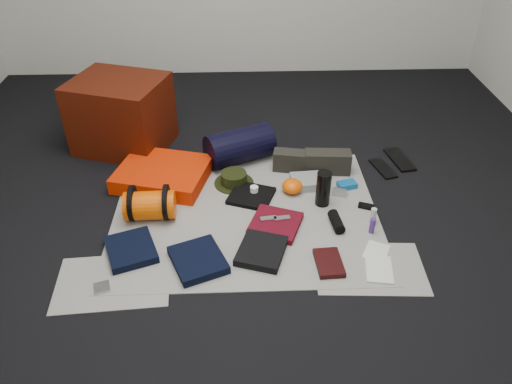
{
  "coord_description": "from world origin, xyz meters",
  "views": [
    {
      "loc": [
        -0.03,
        -2.4,
        1.88
      ],
      "look_at": [
        0.07,
        0.08,
        0.1
      ],
      "focal_mm": 35.0,
      "sensor_mm": 36.0,
      "label": 1
    }
  ],
  "objects_px": {
    "stuff_sack": "(150,205)",
    "water_bottle": "(323,189)",
    "paperback_book": "(329,263)",
    "compact_camera": "(339,192)",
    "navy_duffel": "(240,146)",
    "red_cabinet": "(121,114)",
    "sleeping_pad": "(163,174)"
  },
  "relations": [
    {
      "from": "sleeping_pad",
      "to": "water_bottle",
      "type": "distance_m",
      "value": 1.06
    },
    {
      "from": "stuff_sack",
      "to": "compact_camera",
      "type": "height_order",
      "value": "stuff_sack"
    },
    {
      "from": "paperback_book",
      "to": "compact_camera",
      "type": "bearing_deg",
      "value": 71.95
    },
    {
      "from": "water_bottle",
      "to": "compact_camera",
      "type": "relative_size",
      "value": 2.61
    },
    {
      "from": "sleeping_pad",
      "to": "navy_duffel",
      "type": "xyz_separation_m",
      "value": [
        0.51,
        0.23,
        0.07
      ]
    },
    {
      "from": "stuff_sack",
      "to": "sleeping_pad",
      "type": "bearing_deg",
      "value": 85.94
    },
    {
      "from": "sleeping_pad",
      "to": "paperback_book",
      "type": "relative_size",
      "value": 2.67
    },
    {
      "from": "stuff_sack",
      "to": "water_bottle",
      "type": "bearing_deg",
      "value": 5.31
    },
    {
      "from": "stuff_sack",
      "to": "navy_duffel",
      "type": "distance_m",
      "value": 0.83
    },
    {
      "from": "navy_duffel",
      "to": "paperback_book",
      "type": "bearing_deg",
      "value": -91.35
    },
    {
      "from": "stuff_sack",
      "to": "navy_duffel",
      "type": "xyz_separation_m",
      "value": [
        0.54,
        0.62,
        0.03
      ]
    },
    {
      "from": "sleeping_pad",
      "to": "navy_duffel",
      "type": "height_order",
      "value": "navy_duffel"
    },
    {
      "from": "stuff_sack",
      "to": "water_bottle",
      "type": "height_order",
      "value": "water_bottle"
    },
    {
      "from": "sleeping_pad",
      "to": "paperback_book",
      "type": "xyz_separation_m",
      "value": [
        0.98,
        -0.84,
        -0.04
      ]
    },
    {
      "from": "red_cabinet",
      "to": "sleeping_pad",
      "type": "bearing_deg",
      "value": -37.5
    },
    {
      "from": "red_cabinet",
      "to": "paperback_book",
      "type": "height_order",
      "value": "red_cabinet"
    },
    {
      "from": "water_bottle",
      "to": "sleeping_pad",
      "type": "bearing_deg",
      "value": 163.88
    },
    {
      "from": "stuff_sack",
      "to": "paperback_book",
      "type": "relative_size",
      "value": 1.4
    },
    {
      "from": "red_cabinet",
      "to": "stuff_sack",
      "type": "bearing_deg",
      "value": -52.73
    },
    {
      "from": "sleeping_pad",
      "to": "paperback_book",
      "type": "height_order",
      "value": "sleeping_pad"
    },
    {
      "from": "paperback_book",
      "to": "stuff_sack",
      "type": "bearing_deg",
      "value": 152.43
    },
    {
      "from": "sleeping_pad",
      "to": "water_bottle",
      "type": "relative_size",
      "value": 2.5
    },
    {
      "from": "stuff_sack",
      "to": "navy_duffel",
      "type": "height_order",
      "value": "navy_duffel"
    },
    {
      "from": "navy_duffel",
      "to": "red_cabinet",
      "type": "bearing_deg",
      "value": 138.48
    },
    {
      "from": "water_bottle",
      "to": "paperback_book",
      "type": "bearing_deg",
      "value": -94.53
    },
    {
      "from": "navy_duffel",
      "to": "paperback_book",
      "type": "height_order",
      "value": "navy_duffel"
    },
    {
      "from": "red_cabinet",
      "to": "sleeping_pad",
      "type": "height_order",
      "value": "red_cabinet"
    },
    {
      "from": "sleeping_pad",
      "to": "compact_camera",
      "type": "xyz_separation_m",
      "value": [
        1.14,
        -0.21,
        -0.03
      ]
    },
    {
      "from": "stuff_sack",
      "to": "water_bottle",
      "type": "relative_size",
      "value": 1.3
    },
    {
      "from": "compact_camera",
      "to": "paperback_book",
      "type": "bearing_deg",
      "value": -86.41
    },
    {
      "from": "stuff_sack",
      "to": "paperback_book",
      "type": "bearing_deg",
      "value": -24.14
    },
    {
      "from": "sleeping_pad",
      "to": "stuff_sack",
      "type": "relative_size",
      "value": 1.91
    }
  ]
}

